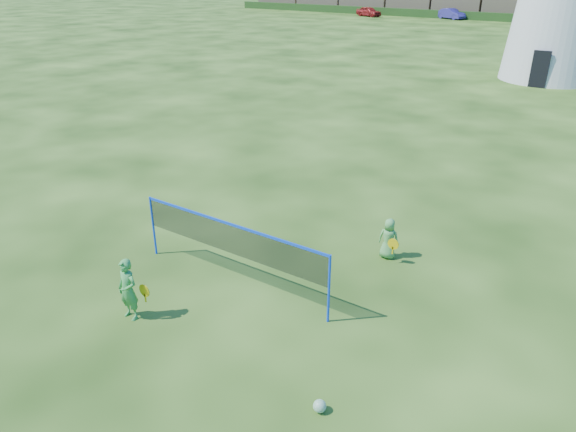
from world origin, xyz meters
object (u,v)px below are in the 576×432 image
(badminton_net, at_px, (231,240))
(car_right, at_px, (451,14))
(play_ball, at_px, (320,406))
(car_left, at_px, (369,11))
(player_girl, at_px, (128,290))
(player_boy, at_px, (389,239))

(badminton_net, relative_size, car_right, 1.26)
(play_ball, distance_m, car_left, 73.11)
(player_girl, bearing_deg, badminton_net, 67.88)
(player_girl, bearing_deg, play_ball, 0.63)
(badminton_net, relative_size, player_girl, 3.77)
(play_ball, bearing_deg, player_boy, 103.29)
(player_boy, bearing_deg, player_girl, 49.58)
(player_girl, bearing_deg, car_right, 104.55)
(badminton_net, bearing_deg, car_right, 104.96)
(player_girl, distance_m, car_right, 70.29)
(play_ball, bearing_deg, badminton_net, 149.07)
(badminton_net, height_order, play_ball, badminton_net)
(car_left, relative_size, car_right, 0.95)
(badminton_net, xyz_separation_m, car_right, (-17.67, 66.11, -0.48))
(player_girl, height_order, play_ball, player_girl)
(badminton_net, relative_size, play_ball, 22.95)
(player_girl, bearing_deg, car_left, 113.46)
(play_ball, bearing_deg, player_girl, 179.87)
(car_left, distance_m, car_right, 11.03)
(car_left, bearing_deg, play_ball, -135.95)
(player_girl, xyz_separation_m, player_boy, (3.29, 5.27, -0.15))
(player_girl, xyz_separation_m, car_right, (-16.75, 68.27, -0.01))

